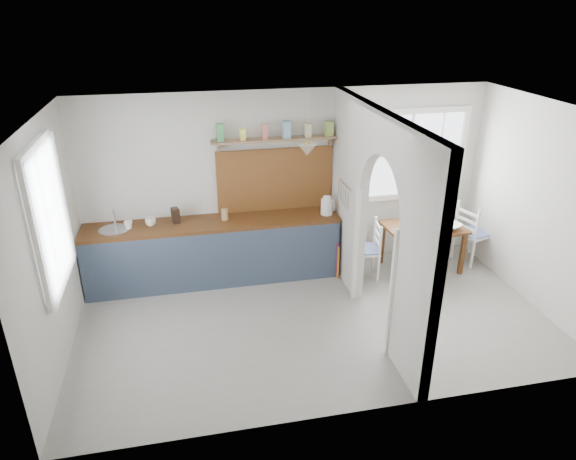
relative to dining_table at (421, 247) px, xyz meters
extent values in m
cube|color=gray|center=(-1.87, -1.00, -0.34)|extent=(5.80, 3.20, 0.01)
cube|color=silver|center=(-1.87, -1.00, 2.26)|extent=(5.80, 3.20, 0.01)
cube|color=silver|center=(-1.87, 0.60, 0.96)|extent=(5.80, 0.01, 2.60)
cube|color=silver|center=(-1.87, -2.60, 0.96)|extent=(5.80, 0.01, 2.60)
cube|color=silver|center=(-4.77, -1.00, 0.96)|extent=(0.01, 3.20, 2.60)
cube|color=silver|center=(1.03, -1.00, 0.96)|extent=(0.01, 3.20, 2.60)
cube|color=silver|center=(-1.17, -2.20, 0.96)|extent=(0.12, 0.80, 2.60)
cube|color=silver|center=(-1.17, 0.00, 0.96)|extent=(0.12, 1.20, 2.60)
cube|color=silver|center=(-1.17, -1.20, 1.73)|extent=(0.12, 1.20, 1.05)
cube|color=brown|center=(-3.00, 0.30, 0.53)|extent=(3.50, 0.60, 0.05)
cube|color=#323B4E|center=(-3.00, 0.01, 0.08)|extent=(3.50, 0.03, 0.85)
cube|color=#3D291C|center=(-3.00, 0.35, 0.08)|extent=(3.46, 0.45, 0.85)
cylinder|color=#B1B6C0|center=(-4.30, 0.30, 0.55)|extent=(0.40, 0.40, 0.02)
cube|color=brown|center=(-2.08, 0.57, 1.01)|extent=(1.65, 0.03, 0.90)
cube|color=#967256|center=(-2.08, 0.49, 1.61)|extent=(1.75, 0.20, 0.03)
cube|color=#348B44|center=(-2.82, 0.49, 1.71)|extent=(0.09, 0.09, 0.18)
cube|color=#E1E044|center=(-2.52, 0.49, 1.71)|extent=(0.09, 0.09, 0.18)
cube|color=#C05E53|center=(-2.23, 0.49, 1.71)|extent=(0.09, 0.09, 0.18)
cube|color=#6B97A7|center=(-1.93, 0.49, 1.71)|extent=(0.09, 0.09, 0.18)
cube|color=#B2B381|center=(-1.63, 0.49, 1.71)|extent=(0.09, 0.09, 0.18)
cube|color=olive|center=(-1.33, 0.49, 1.71)|extent=(0.09, 0.09, 0.18)
cone|color=beige|center=(-1.72, 0.15, 1.54)|extent=(0.26, 0.26, 0.16)
cylinder|color=#B1B6C0|center=(-1.26, -0.10, 1.11)|extent=(0.02, 0.50, 0.02)
imported|color=white|center=(-4.11, 0.29, 0.61)|extent=(0.15, 0.15, 0.11)
imported|color=white|center=(-3.83, 0.33, 0.61)|extent=(0.18, 0.18, 0.11)
cube|color=#3D291C|center=(-3.50, 0.38, 0.66)|extent=(0.12, 0.15, 0.20)
cylinder|color=tan|center=(-2.83, 0.34, 0.63)|extent=(0.12, 0.12, 0.15)
cube|color=#A41C54|center=(-1.29, -0.01, -0.07)|extent=(0.02, 0.03, 0.55)
cube|color=#C47A24|center=(-1.29, -0.06, -0.09)|extent=(0.02, 0.03, 0.50)
imported|color=white|center=(0.31, -0.15, 0.38)|extent=(0.42, 0.42, 0.08)
imported|color=gray|center=(-0.23, -0.10, 0.39)|extent=(0.10, 0.10, 0.09)
cylinder|color=#2B211F|center=(-0.32, -0.02, 0.35)|extent=(0.21, 0.21, 0.01)
imported|color=#3F314A|center=(-0.02, 0.18, 0.43)|extent=(0.21, 0.21, 0.18)
camera|label=1|loc=(-3.31, -6.22, 3.35)|focal=32.00mm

